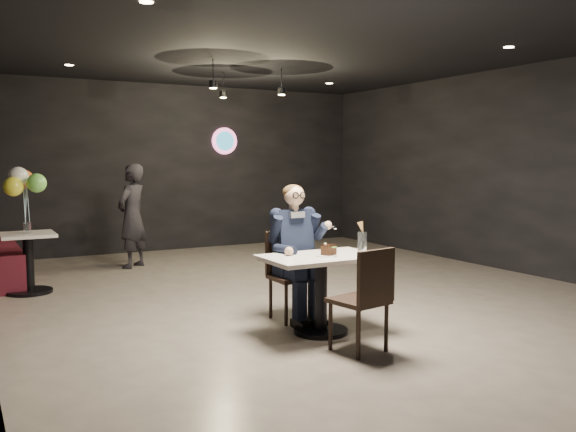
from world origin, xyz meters
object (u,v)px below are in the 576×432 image
chair_far (293,276)px  passerby (132,216)px  seated_man (293,251)px  sundae_glass (362,242)px  chair_near (359,299)px  balloon_vase (27,228)px  main_table (321,294)px  side_table (29,262)px

chair_far → passerby: passerby is taller
seated_man → sundae_glass: bearing=-52.2°
chair_near → balloon_vase: bearing=110.2°
main_table → chair_near: 0.62m
balloon_vase → passerby: (1.60, 1.18, -0.02)m
chair_far → sundae_glass: bearing=-52.2°
chair_far → chair_near: bearing=-90.0°
seated_man → sundae_glass: 0.75m
main_table → chair_near: bearing=-90.0°
main_table → seated_man: 0.65m
main_table → chair_far: size_ratio=1.20×
side_table → seated_man: bearing=-49.8°
side_table → balloon_vase: bearing=0.0°
sundae_glass → passerby: (-1.11, 4.44, -0.06)m
main_table → chair_far: chair_far is taller
balloon_vase → sundae_glass: bearing=-50.2°
sundae_glass → balloon_vase: size_ratio=1.44×
chair_far → passerby: bearing=99.8°
chair_near → seated_man: (0.00, 1.17, 0.26)m
main_table → side_table: bearing=125.0°
main_table → side_table: 3.93m
chair_far → passerby: 3.93m
chair_near → seated_man: size_ratio=0.64×
balloon_vase → main_table: bearing=-55.0°
chair_near → sundae_glass: sundae_glass is taller
balloon_vase → chair_far: bearing=-49.8°
chair_near → seated_man: seated_man is taller
chair_far → seated_man: (0.00, 0.00, 0.26)m
main_table → seated_man: (0.00, 0.55, 0.34)m
seated_man → chair_far: bearing=0.0°
balloon_vase → passerby: size_ratio=0.09×
seated_man → side_table: size_ratio=1.83×
sundae_glass → chair_near: bearing=-127.6°
chair_far → side_table: bearing=130.2°
seated_man → balloon_vase: size_ratio=10.40×
chair_far → chair_near: (0.00, -1.17, 0.00)m
chair_near → seated_man: bearing=79.7°
chair_near → main_table: bearing=79.7°
seated_man → passerby: bearing=99.8°
passerby → side_table: bearing=-5.0°
seated_man → balloon_vase: (-2.26, 2.67, 0.10)m
sundae_glass → passerby: passerby is taller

